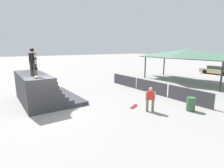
# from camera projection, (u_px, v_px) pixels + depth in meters

# --- Properties ---
(ground_plane) EXTENTS (160.00, 160.00, 0.00)m
(ground_plane) POSITION_uv_depth(u_px,v_px,m) (50.00, 111.00, 10.72)
(ground_plane) COLOR gray
(quarter_pipe_ramp) EXTENTS (5.29, 3.77, 2.07)m
(quarter_pipe_ramp) POSITION_uv_depth(u_px,v_px,m) (40.00, 90.00, 12.48)
(quarter_pipe_ramp) COLOR #38383D
(quarter_pipe_ramp) RESTS_ON ground
(skater_on_deck) EXTENTS (0.75, 0.42, 1.75)m
(skater_on_deck) POSITION_uv_depth(u_px,v_px,m) (33.00, 60.00, 10.86)
(skater_on_deck) COLOR #2D2D33
(skater_on_deck) RESTS_ON quarter_pipe_ramp
(skateboard_on_deck) EXTENTS (0.83, 0.39, 0.09)m
(skateboard_on_deck) POSITION_uv_depth(u_px,v_px,m) (36.00, 77.00, 10.48)
(skateboard_on_deck) COLOR silver
(skateboard_on_deck) RESTS_ON quarter_pipe_ramp
(bystander_walking) EXTENTS (0.47, 0.53, 1.52)m
(bystander_walking) POSITION_uv_depth(u_px,v_px,m) (150.00, 98.00, 10.54)
(bystander_walking) COLOR #6B6051
(bystander_walking) RESTS_ON ground
(skateboard_on_ground) EXTENTS (0.51, 0.79, 0.09)m
(skateboard_on_ground) POSITION_uv_depth(u_px,v_px,m) (134.00, 106.00, 11.55)
(skateboard_on_ground) COLOR blue
(skateboard_on_ground) RESTS_ON ground
(barrier_fence) EXTENTS (10.64, 0.12, 1.05)m
(barrier_fence) POSITION_uv_depth(u_px,v_px,m) (150.00, 87.00, 15.12)
(barrier_fence) COLOR #3D3D42
(barrier_fence) RESTS_ON ground
(pavilion_shelter) EXTENTS (10.87, 4.41, 3.71)m
(pavilion_shelter) POSITION_uv_depth(u_px,v_px,m) (187.00, 54.00, 19.65)
(pavilion_shelter) COLOR #2D2D33
(pavilion_shelter) RESTS_ON ground
(trash_bin) EXTENTS (0.52, 0.52, 0.85)m
(trash_bin) POSITION_uv_depth(u_px,v_px,m) (191.00, 104.00, 10.75)
(trash_bin) COLOR #385B3D
(trash_bin) RESTS_ON ground
(parked_car_tan) EXTENTS (4.46, 1.71, 1.27)m
(parked_car_tan) POSITION_uv_depth(u_px,v_px,m) (217.00, 70.00, 25.63)
(parked_car_tan) COLOR tan
(parked_car_tan) RESTS_ON ground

